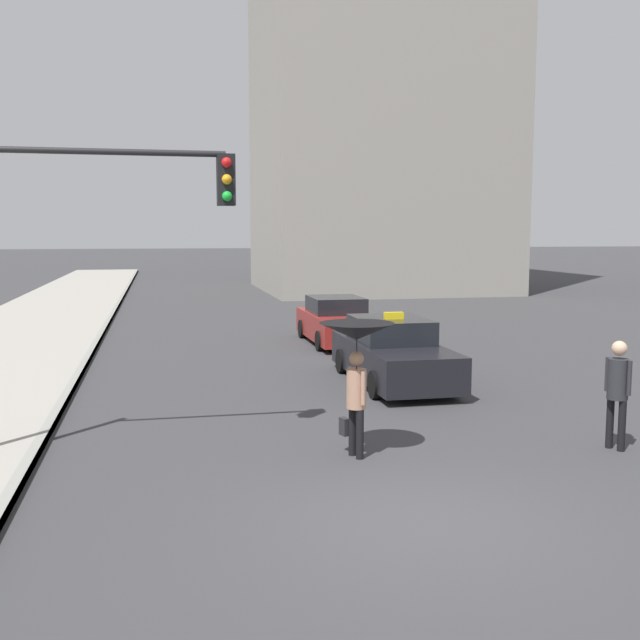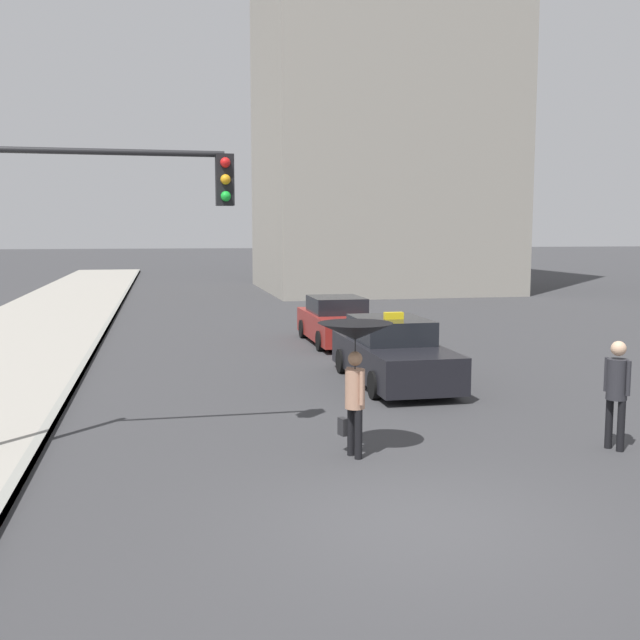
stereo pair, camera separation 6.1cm
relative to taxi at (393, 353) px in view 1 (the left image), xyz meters
The scene contains 6 objects.
ground_plane 8.43m from the taxi, 104.96° to the right, with size 300.00×300.00×0.00m, color #38383A.
taxi is the anchor object (origin of this frame).
sedan_red 6.36m from the taxi, 88.31° to the left, with size 1.91×4.50×1.45m.
pedestrian_with_umbrella 5.95m from the taxi, 113.12° to the right, with size 1.16×1.16×2.11m.
pedestrian_man 6.18m from the taxi, 72.09° to the right, with size 0.42×0.47×1.77m.
traffic_light 8.17m from the taxi, 145.36° to the right, with size 4.05×0.38×5.01m.
Camera 1 is at (-3.05, -8.25, 3.50)m, focal length 42.00 mm.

